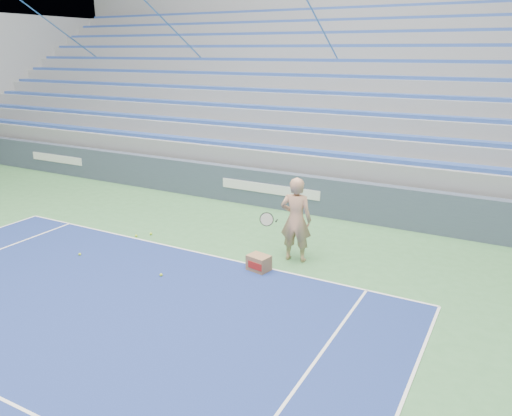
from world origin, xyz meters
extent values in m
cube|color=white|center=(0.00, 11.88, 0.01)|extent=(10.97, 0.05, 0.00)
cube|color=#3B475A|center=(0.00, 15.88, 0.55)|extent=(30.00, 0.30, 1.10)
cube|color=white|center=(-9.00, 15.72, 0.60)|extent=(2.60, 0.02, 0.28)
cube|color=white|center=(0.00, 15.72, 0.60)|extent=(3.20, 0.02, 0.28)
cube|color=gray|center=(0.00, 20.43, 0.55)|extent=(30.00, 8.50, 1.10)
cube|color=gray|center=(0.00, 20.43, 1.35)|extent=(30.00, 8.50, 0.50)
cube|color=#2C4BA0|center=(0.00, 16.56, 1.66)|extent=(29.60, 0.42, 0.11)
cube|color=gray|center=(0.00, 20.86, 1.85)|extent=(30.00, 7.65, 0.50)
cube|color=#2C4BA0|center=(0.00, 17.41, 2.16)|extent=(29.60, 0.42, 0.11)
cube|color=gray|center=(0.00, 21.28, 2.35)|extent=(30.00, 6.80, 0.50)
cube|color=#2C4BA0|center=(0.00, 18.26, 2.66)|extent=(29.60, 0.42, 0.11)
cube|color=gray|center=(0.00, 21.71, 2.85)|extent=(30.00, 5.95, 0.50)
cube|color=#2C4BA0|center=(0.00, 19.11, 3.16)|extent=(29.60, 0.42, 0.11)
cube|color=gray|center=(0.00, 22.13, 3.35)|extent=(30.00, 5.10, 0.50)
cube|color=#2C4BA0|center=(0.00, 19.96, 3.66)|extent=(29.60, 0.42, 0.11)
cube|color=gray|center=(0.00, 22.56, 3.85)|extent=(30.00, 4.25, 0.50)
cube|color=#2C4BA0|center=(0.00, 20.81, 4.15)|extent=(29.60, 0.42, 0.11)
cube|color=gray|center=(0.00, 22.98, 4.35)|extent=(30.00, 3.40, 0.50)
cube|color=#2C4BA0|center=(0.00, 21.66, 4.65)|extent=(29.60, 0.42, 0.11)
cube|color=gray|center=(0.00, 23.41, 4.85)|extent=(30.00, 2.55, 0.50)
cube|color=#2C4BA0|center=(0.00, 22.51, 5.15)|extent=(29.60, 0.42, 0.11)
cube|color=gray|center=(0.00, 23.84, 5.35)|extent=(30.00, 1.70, 0.50)
cube|color=#2C4BA0|center=(0.00, 23.36, 5.65)|extent=(29.60, 0.42, 0.11)
cube|color=gray|center=(0.00, 24.26, 5.85)|extent=(30.00, 0.85, 0.50)
cube|color=#2C4BA0|center=(0.00, 24.21, 6.15)|extent=(29.60, 0.42, 0.11)
cube|color=gray|center=(-15.15, 20.43, 3.05)|extent=(0.30, 8.80, 6.10)
cube|color=gray|center=(0.00, 24.98, 3.65)|extent=(31.00, 0.40, 7.30)
cylinder|color=#306BA8|center=(-12.00, 20.43, 4.60)|extent=(0.05, 8.53, 5.04)
cylinder|color=#306BA8|center=(-6.00, 20.43, 4.60)|extent=(0.05, 8.53, 5.04)
cylinder|color=#306BA8|center=(0.00, 20.43, 4.60)|extent=(0.05, 8.53, 5.04)
imported|color=tan|center=(2.25, 12.60, 0.96)|extent=(0.76, 0.56, 1.91)
cylinder|color=black|center=(1.90, 12.35, 0.95)|extent=(0.12, 0.27, 0.08)
cylinder|color=beige|center=(1.80, 12.07, 1.05)|extent=(0.29, 0.16, 0.28)
torus|color=black|center=(1.80, 12.07, 1.05)|extent=(0.31, 0.18, 0.30)
cube|color=#906845|center=(1.81, 11.72, 0.17)|extent=(0.52, 0.43, 0.34)
cube|color=#B21E19|center=(1.81, 11.54, 0.17)|extent=(0.36, 0.08, 0.15)
sphere|color=#ADD52B|center=(-1.62, 12.28, 0.03)|extent=(0.07, 0.07, 0.07)
sphere|color=#ADD52B|center=(-2.18, 10.45, 0.03)|extent=(0.07, 0.07, 0.07)
sphere|color=#ADD52B|center=(-1.85, 11.99, 0.03)|extent=(0.07, 0.07, 0.07)
sphere|color=#ADD52B|center=(0.16, 10.47, 0.03)|extent=(0.07, 0.07, 0.07)
camera|label=1|loc=(6.42, 3.10, 4.51)|focal=35.00mm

